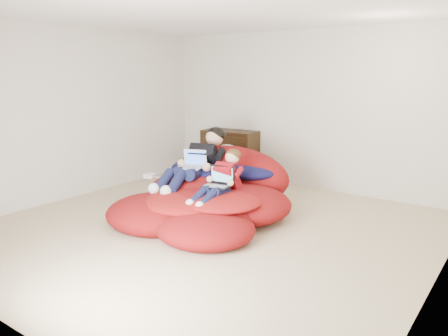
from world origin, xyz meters
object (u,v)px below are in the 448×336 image
older_boy (199,159)px  laptop_black (219,181)px  younger_boy (222,177)px  beanbag_pile (210,195)px  laptop_white (192,163)px  dresser (230,155)px

older_boy → laptop_black: older_boy is taller
younger_boy → laptop_black: younger_boy is taller
beanbag_pile → laptop_black: bearing=-36.7°
younger_boy → laptop_black: 0.07m
older_boy → laptop_black: size_ratio=3.85×
older_boy → laptop_black: 0.81m
older_boy → younger_boy: 0.78m
younger_boy → laptop_black: size_ratio=2.56×
younger_boy → laptop_white: size_ratio=2.41×
laptop_white → laptop_black: laptop_white is taller
beanbag_pile → younger_boy: bearing=-29.5°
dresser → beanbag_pile: size_ratio=0.41×
dresser → beanbag_pile: dresser is taller
dresser → younger_boy: 2.35m
dresser → laptop_black: size_ratio=2.74×
dresser → beanbag_pile: 2.01m
beanbag_pile → older_boy: bearing=150.4°
dresser → laptop_black: bearing=-58.2°
younger_boy → laptop_white: younger_boy is taller
beanbag_pile → older_boy: 0.56m
dresser → younger_boy: bearing=-57.4°
older_boy → younger_boy: (0.67, -0.38, -0.09)m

